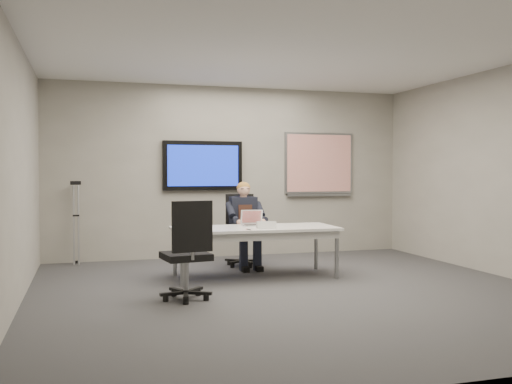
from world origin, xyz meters
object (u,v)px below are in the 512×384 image
object	(u,v)px
laptop	(253,222)
seated_person	(246,233)
conference_table	(255,233)
office_chair_near	(187,269)
office_chair_far	(242,243)

from	to	relation	value
laptop	seated_person	bearing A→B (deg)	90.01
conference_table	office_chair_near	size ratio (longest dim) A/B	2.01
conference_table	office_chair_near	xyz separation A→B (m)	(-1.09, -1.11, -0.25)
office_chair_far	office_chair_near	bearing A→B (deg)	-116.32
conference_table	office_chair_far	world-z (taller)	office_chair_far
laptop	office_chair_near	bearing A→B (deg)	-125.47
conference_table	office_chair_far	bearing A→B (deg)	86.51
conference_table	seated_person	world-z (taller)	seated_person
office_chair_far	office_chair_near	size ratio (longest dim) A/B	0.97
office_chair_far	laptop	xyz separation A→B (m)	(-0.05, -0.78, 0.39)
conference_table	laptop	distance (m)	0.23
seated_person	laptop	bearing A→B (deg)	-94.51
office_chair_far	laptop	size ratio (longest dim) A/B	3.35
office_chair_near	seated_person	world-z (taller)	seated_person
office_chair_near	seated_person	bearing A→B (deg)	-130.73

